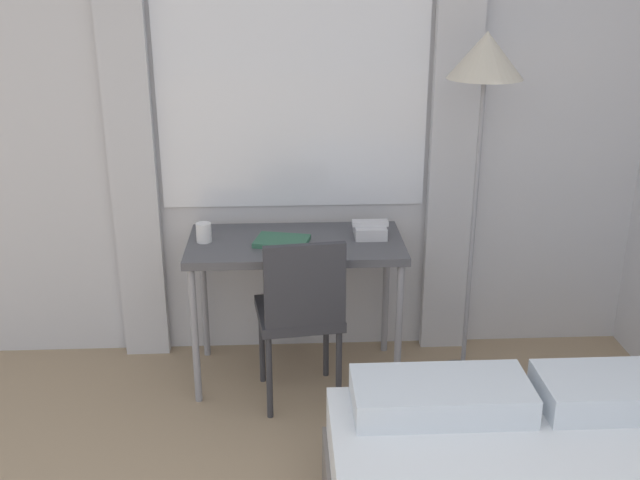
{
  "coord_description": "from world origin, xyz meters",
  "views": [
    {
      "loc": [
        -0.09,
        -0.66,
        2.09
      ],
      "look_at": [
        0.07,
        2.48,
        0.92
      ],
      "focal_mm": 42.0,
      "sensor_mm": 36.0,
      "label": 1
    }
  ],
  "objects_px": {
    "standing_lamp": "(483,98)",
    "desk_chair": "(301,308)",
    "desk": "(296,254)",
    "mug": "(204,233)",
    "telephone": "(370,230)",
    "book": "(282,241)"
  },
  "relations": [
    {
      "from": "standing_lamp",
      "to": "desk_chair",
      "type": "bearing_deg",
      "value": -168.71
    },
    {
      "from": "desk",
      "to": "mug",
      "type": "relative_size",
      "value": 11.13
    },
    {
      "from": "desk_chair",
      "to": "telephone",
      "type": "relative_size",
      "value": 4.86
    },
    {
      "from": "standing_lamp",
      "to": "mug",
      "type": "bearing_deg",
      "value": 175.09
    },
    {
      "from": "standing_lamp",
      "to": "book",
      "type": "relative_size",
      "value": 6.06
    },
    {
      "from": "telephone",
      "to": "book",
      "type": "relative_size",
      "value": 0.62
    },
    {
      "from": "desk_chair",
      "to": "book",
      "type": "relative_size",
      "value": 3.01
    },
    {
      "from": "telephone",
      "to": "mug",
      "type": "bearing_deg",
      "value": -177.61
    },
    {
      "from": "standing_lamp",
      "to": "book",
      "type": "height_order",
      "value": "standing_lamp"
    },
    {
      "from": "telephone",
      "to": "mug",
      "type": "relative_size",
      "value": 1.88
    },
    {
      "from": "desk",
      "to": "telephone",
      "type": "xyz_separation_m",
      "value": [
        0.38,
        0.04,
        0.11
      ]
    },
    {
      "from": "desk",
      "to": "standing_lamp",
      "type": "height_order",
      "value": "standing_lamp"
    },
    {
      "from": "desk",
      "to": "mug",
      "type": "xyz_separation_m",
      "value": [
        -0.46,
        0.01,
        0.12
      ]
    },
    {
      "from": "standing_lamp",
      "to": "telephone",
      "type": "height_order",
      "value": "standing_lamp"
    },
    {
      "from": "desk",
      "to": "desk_chair",
      "type": "relative_size",
      "value": 1.22
    },
    {
      "from": "standing_lamp",
      "to": "desk",
      "type": "bearing_deg",
      "value": 173.1
    },
    {
      "from": "standing_lamp",
      "to": "telephone",
      "type": "relative_size",
      "value": 9.77
    },
    {
      "from": "desk",
      "to": "telephone",
      "type": "distance_m",
      "value": 0.4
    },
    {
      "from": "telephone",
      "to": "book",
      "type": "xyz_separation_m",
      "value": [
        -0.45,
        -0.08,
        -0.02
      ]
    },
    {
      "from": "telephone",
      "to": "desk",
      "type": "bearing_deg",
      "value": -173.45
    },
    {
      "from": "desk_chair",
      "to": "standing_lamp",
      "type": "distance_m",
      "value": 1.31
    },
    {
      "from": "standing_lamp",
      "to": "telephone",
      "type": "bearing_deg",
      "value": 163.1
    }
  ]
}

